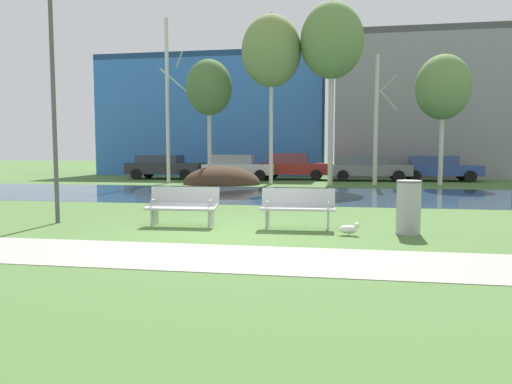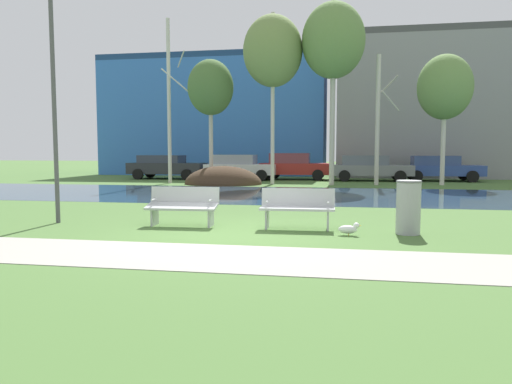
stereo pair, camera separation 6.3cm
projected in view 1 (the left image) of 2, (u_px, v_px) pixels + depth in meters
ground_plane at (284, 193)px, 19.43m from camera, size 120.00×120.00×0.00m
paved_path_strip at (201, 257)px, 7.63m from camera, size 60.00×1.94×0.01m
river_band at (282, 194)px, 18.61m from camera, size 80.00×7.63×0.01m
soil_mound at (222, 184)px, 24.43m from camera, size 4.00×2.89×1.87m
bench_left at (183, 205)px, 10.79m from camera, size 1.62×0.61×0.87m
bench_right at (298, 207)px, 10.36m from camera, size 1.62×0.61×0.87m
trash_bin at (409, 206)px, 9.71m from camera, size 0.51×0.51×1.10m
seagull at (349, 229)px, 9.57m from camera, size 0.46×0.17×0.26m
streetlamp at (52, 50)px, 10.92m from camera, size 0.32×0.32×6.07m
birch_far_left at (168, 100)px, 25.01m from camera, size 1.43×2.25×8.54m
birch_left at (209, 88)px, 24.77m from camera, size 2.38×2.38×6.41m
birch_center_left at (271, 51)px, 23.95m from camera, size 2.98×2.98×8.58m
birch_center at (332, 41)px, 23.35m from camera, size 3.08×3.08×9.07m
birch_center_right at (377, 119)px, 23.63m from camera, size 1.14×1.95×6.40m
birch_right at (443, 88)px, 23.51m from camera, size 2.64×2.64×6.41m
parked_van_nearest_dark at (165, 166)px, 29.08m from camera, size 4.60×2.11×1.44m
parked_sedan_second_white at (238, 167)px, 28.13m from camera, size 4.13×2.08×1.48m
parked_hatch_third_red at (292, 166)px, 28.45m from camera, size 4.15×1.96×1.57m
parked_wagon_fourth_grey at (368, 167)px, 27.19m from camera, size 4.54×2.01×1.44m
parked_suv_fifth_blue at (437, 168)px, 27.01m from camera, size 4.38×2.09×1.43m
building_blue_store at (217, 117)px, 36.12m from camera, size 15.97×7.27×8.46m
building_grey_warehouse at (411, 109)px, 33.32m from camera, size 10.43×9.23×9.20m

